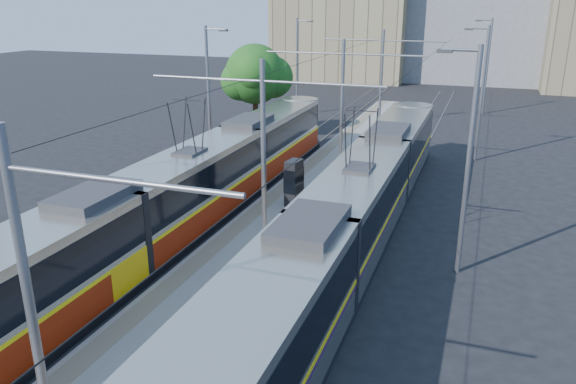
% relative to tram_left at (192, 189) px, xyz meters
% --- Properties ---
extents(ground, '(160.00, 160.00, 0.00)m').
position_rel_tram_left_xyz_m(ground, '(3.60, -8.67, -1.71)').
color(ground, black).
rests_on(ground, ground).
extents(platform, '(4.00, 50.00, 0.30)m').
position_rel_tram_left_xyz_m(platform, '(3.60, 8.33, -1.56)').
color(platform, gray).
rests_on(platform, ground).
extents(tactile_strip_left, '(0.70, 50.00, 0.01)m').
position_rel_tram_left_xyz_m(tactile_strip_left, '(2.15, 8.33, -1.40)').
color(tactile_strip_left, gray).
rests_on(tactile_strip_left, platform).
extents(tactile_strip_right, '(0.70, 50.00, 0.01)m').
position_rel_tram_left_xyz_m(tactile_strip_right, '(5.05, 8.33, -1.40)').
color(tactile_strip_right, gray).
rests_on(tactile_strip_right, platform).
extents(rails, '(8.71, 70.00, 0.03)m').
position_rel_tram_left_xyz_m(rails, '(3.60, 8.33, -1.69)').
color(rails, gray).
rests_on(rails, ground).
extents(tram_left, '(2.43, 30.88, 5.50)m').
position_rel_tram_left_xyz_m(tram_left, '(0.00, 0.00, 0.00)').
color(tram_left, black).
rests_on(tram_left, ground).
extents(tram_right, '(2.43, 31.14, 5.50)m').
position_rel_tram_left_xyz_m(tram_right, '(7.20, 0.05, 0.15)').
color(tram_right, black).
rests_on(tram_right, ground).
extents(catenary, '(9.20, 70.00, 7.00)m').
position_rel_tram_left_xyz_m(catenary, '(3.60, 5.49, 2.82)').
color(catenary, slate).
rests_on(catenary, platform).
extents(street_lamps, '(15.18, 38.22, 8.00)m').
position_rel_tram_left_xyz_m(street_lamps, '(3.60, 12.33, 2.48)').
color(street_lamps, slate).
rests_on(street_lamps, ground).
extents(shelter, '(0.70, 1.03, 2.13)m').
position_rel_tram_left_xyz_m(shelter, '(3.47, 3.29, -0.29)').
color(shelter, black).
rests_on(shelter, platform).
extents(tree, '(4.53, 4.19, 6.58)m').
position_rel_tram_left_xyz_m(tree, '(-3.59, 16.34, 2.74)').
color(tree, '#382314').
rests_on(tree, ground).
extents(building_left, '(16.32, 12.24, 14.47)m').
position_rel_tram_left_xyz_m(building_left, '(-6.40, 51.33, 5.54)').
color(building_left, gray).
rests_on(building_left, ground).
extents(building_centre, '(18.36, 14.28, 14.36)m').
position_rel_tram_left_xyz_m(building_centre, '(9.60, 55.33, 5.48)').
color(building_centre, gray).
rests_on(building_centre, ground).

